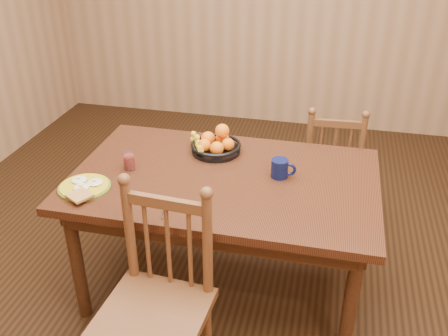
% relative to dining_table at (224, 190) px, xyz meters
% --- Properties ---
extents(room, '(4.52, 5.02, 2.72)m').
position_rel_dining_table_xyz_m(room, '(0.00, 0.00, 0.68)').
color(room, black).
rests_on(room, ground).
extents(dining_table, '(1.60, 1.00, 0.75)m').
position_rel_dining_table_xyz_m(dining_table, '(0.00, 0.00, 0.00)').
color(dining_table, black).
rests_on(dining_table, ground).
extents(chair_far, '(0.42, 0.40, 0.88)m').
position_rel_dining_table_xyz_m(chair_far, '(0.55, 0.84, -0.24)').
color(chair_far, '#4C2716').
rests_on(chair_far, ground).
extents(chair_near, '(0.48, 0.46, 1.00)m').
position_rel_dining_table_xyz_m(chair_near, '(-0.14, -0.71, -0.18)').
color(chair_near, '#4C2716').
rests_on(chair_near, ground).
extents(breakfast_plate, '(0.26, 0.31, 0.04)m').
position_rel_dining_table_xyz_m(breakfast_plate, '(-0.66, -0.28, 0.10)').
color(breakfast_plate, '#59601E').
rests_on(breakfast_plate, dining_table).
extents(fork, '(0.05, 0.18, 0.00)m').
position_rel_dining_table_xyz_m(fork, '(-0.20, -0.35, 0.09)').
color(fork, silver).
rests_on(fork, dining_table).
extents(spoon, '(0.07, 0.15, 0.01)m').
position_rel_dining_table_xyz_m(spoon, '(-0.60, -0.23, 0.09)').
color(spoon, silver).
rests_on(spoon, dining_table).
extents(coffee_mug, '(0.13, 0.09, 0.10)m').
position_rel_dining_table_xyz_m(coffee_mug, '(0.29, 0.06, 0.14)').
color(coffee_mug, '#090F34').
rests_on(coffee_mug, dining_table).
extents(juice_glass, '(0.06, 0.06, 0.09)m').
position_rel_dining_table_xyz_m(juice_glass, '(-0.52, -0.04, 0.13)').
color(juice_glass, silver).
rests_on(juice_glass, dining_table).
extents(fruit_bowl, '(0.32, 0.29, 0.17)m').
position_rel_dining_table_xyz_m(fruit_bowl, '(-0.11, 0.27, 0.13)').
color(fruit_bowl, black).
rests_on(fruit_bowl, dining_table).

